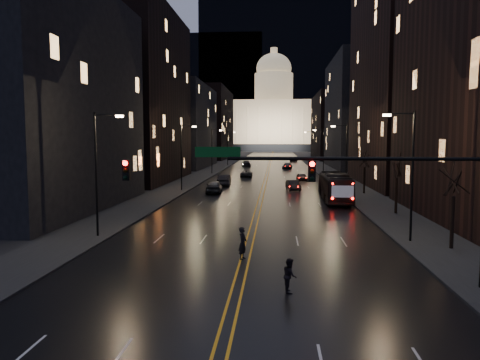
% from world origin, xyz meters
% --- Properties ---
extents(ground, '(900.00, 900.00, 0.00)m').
position_xyz_m(ground, '(0.00, 0.00, 0.00)').
color(ground, black).
rests_on(ground, ground).
extents(road, '(20.00, 320.00, 0.02)m').
position_xyz_m(road, '(0.00, 130.00, 0.01)').
color(road, black).
rests_on(road, ground).
extents(sidewalk_left, '(8.00, 320.00, 0.16)m').
position_xyz_m(sidewalk_left, '(-14.00, 130.00, 0.08)').
color(sidewalk_left, black).
rests_on(sidewalk_left, ground).
extents(sidewalk_right, '(8.00, 320.00, 0.16)m').
position_xyz_m(sidewalk_right, '(14.00, 130.00, 0.08)').
color(sidewalk_right, black).
rests_on(sidewalk_right, ground).
extents(center_line, '(0.62, 320.00, 0.01)m').
position_xyz_m(center_line, '(0.00, 130.00, 0.03)').
color(center_line, orange).
rests_on(center_line, road).
extents(building_left_near, '(12.00, 28.00, 22.00)m').
position_xyz_m(building_left_near, '(-21.00, 22.00, 11.00)').
color(building_left_near, black).
rests_on(building_left_near, ground).
extents(building_left_mid, '(12.00, 30.00, 28.00)m').
position_xyz_m(building_left_mid, '(-21.00, 54.00, 14.00)').
color(building_left_mid, black).
rests_on(building_left_mid, ground).
extents(building_left_far, '(12.00, 34.00, 20.00)m').
position_xyz_m(building_left_far, '(-21.00, 92.00, 10.00)').
color(building_left_far, black).
rests_on(building_left_far, ground).
extents(building_left_dist, '(12.00, 40.00, 24.00)m').
position_xyz_m(building_left_dist, '(-21.00, 140.00, 12.00)').
color(building_left_dist, black).
rests_on(building_left_dist, ground).
extents(building_right_tall, '(12.00, 30.00, 38.00)m').
position_xyz_m(building_right_tall, '(21.00, 50.00, 19.00)').
color(building_right_tall, black).
rests_on(building_right_tall, ground).
extents(building_right_mid, '(12.00, 34.00, 26.00)m').
position_xyz_m(building_right_mid, '(21.00, 92.00, 13.00)').
color(building_right_mid, black).
rests_on(building_right_mid, ground).
extents(building_right_dist, '(12.00, 40.00, 22.00)m').
position_xyz_m(building_right_dist, '(21.00, 140.00, 11.00)').
color(building_right_dist, black).
rests_on(building_right_dist, ground).
extents(mountain_ridge, '(520.00, 60.00, 130.00)m').
position_xyz_m(mountain_ridge, '(40.00, 380.00, 65.00)').
color(mountain_ridge, black).
rests_on(mountain_ridge, ground).
extents(capitol, '(90.00, 50.00, 58.50)m').
position_xyz_m(capitol, '(0.00, 250.00, 17.15)').
color(capitol, black).
rests_on(capitol, ground).
extents(traffic_signal, '(17.29, 0.45, 7.00)m').
position_xyz_m(traffic_signal, '(5.91, -0.00, 5.10)').
color(traffic_signal, black).
rests_on(traffic_signal, ground).
extents(streetlamp_right_near, '(2.13, 0.25, 9.00)m').
position_xyz_m(streetlamp_right_near, '(10.81, 10.00, 5.08)').
color(streetlamp_right_near, black).
rests_on(streetlamp_right_near, ground).
extents(streetlamp_left_near, '(2.13, 0.25, 9.00)m').
position_xyz_m(streetlamp_left_near, '(-10.81, 10.00, 5.08)').
color(streetlamp_left_near, black).
rests_on(streetlamp_left_near, ground).
extents(streetlamp_right_mid, '(2.13, 0.25, 9.00)m').
position_xyz_m(streetlamp_right_mid, '(10.81, 40.00, 5.08)').
color(streetlamp_right_mid, black).
rests_on(streetlamp_right_mid, ground).
extents(streetlamp_left_mid, '(2.13, 0.25, 9.00)m').
position_xyz_m(streetlamp_left_mid, '(-10.81, 40.00, 5.08)').
color(streetlamp_left_mid, black).
rests_on(streetlamp_left_mid, ground).
extents(streetlamp_right_far, '(2.13, 0.25, 9.00)m').
position_xyz_m(streetlamp_right_far, '(10.81, 70.00, 5.08)').
color(streetlamp_right_far, black).
rests_on(streetlamp_right_far, ground).
extents(streetlamp_left_far, '(2.13, 0.25, 9.00)m').
position_xyz_m(streetlamp_left_far, '(-10.81, 70.00, 5.08)').
color(streetlamp_left_far, black).
rests_on(streetlamp_left_far, ground).
extents(streetlamp_right_dist, '(2.13, 0.25, 9.00)m').
position_xyz_m(streetlamp_right_dist, '(10.81, 100.00, 5.08)').
color(streetlamp_right_dist, black).
rests_on(streetlamp_right_dist, ground).
extents(streetlamp_left_dist, '(2.13, 0.25, 9.00)m').
position_xyz_m(streetlamp_left_dist, '(-10.81, 100.00, 5.08)').
color(streetlamp_left_dist, black).
rests_on(streetlamp_left_dist, ground).
extents(tree_right_near, '(2.40, 2.40, 6.65)m').
position_xyz_m(tree_right_near, '(13.00, 8.00, 4.53)').
color(tree_right_near, black).
rests_on(tree_right_near, ground).
extents(tree_right_mid, '(2.40, 2.40, 6.65)m').
position_xyz_m(tree_right_mid, '(13.00, 22.00, 4.53)').
color(tree_right_mid, black).
rests_on(tree_right_mid, ground).
extents(tree_right_far, '(2.40, 2.40, 6.65)m').
position_xyz_m(tree_right_far, '(13.00, 38.00, 4.53)').
color(tree_right_far, black).
rests_on(tree_right_far, ground).
extents(bus, '(2.82, 11.63, 3.23)m').
position_xyz_m(bus, '(8.50, 31.14, 1.62)').
color(bus, black).
rests_on(bus, ground).
extents(oncoming_car_a, '(2.40, 5.17, 1.71)m').
position_xyz_m(oncoming_car_a, '(-6.31, 38.01, 0.86)').
color(oncoming_car_a, black).
rests_on(oncoming_car_a, ground).
extents(oncoming_car_b, '(1.94, 5.13, 1.67)m').
position_xyz_m(oncoming_car_b, '(-6.00, 47.29, 0.84)').
color(oncoming_car_b, black).
rests_on(oncoming_car_b, ground).
extents(oncoming_car_c, '(2.18, 4.61, 1.27)m').
position_xyz_m(oncoming_car_c, '(-3.72, 64.05, 0.64)').
color(oncoming_car_c, black).
rests_on(oncoming_car_c, ground).
extents(oncoming_car_d, '(2.80, 5.43, 1.51)m').
position_xyz_m(oncoming_car_d, '(-5.83, 95.34, 0.75)').
color(oncoming_car_d, black).
rests_on(oncoming_car_d, ground).
extents(receding_car_a, '(2.08, 4.47, 1.42)m').
position_xyz_m(receding_car_a, '(4.14, 41.88, 0.71)').
color(receding_car_a, black).
rests_on(receding_car_a, ground).
extents(receding_car_b, '(1.96, 4.16, 1.38)m').
position_xyz_m(receding_car_b, '(6.09, 55.92, 0.69)').
color(receding_car_b, black).
rests_on(receding_car_b, ground).
extents(receding_car_c, '(2.59, 5.10, 1.42)m').
position_xyz_m(receding_car_c, '(4.34, 86.66, 0.71)').
color(receding_car_c, black).
rests_on(receding_car_c, ground).
extents(receding_car_d, '(2.55, 4.76, 1.27)m').
position_xyz_m(receding_car_d, '(7.05, 120.55, 0.64)').
color(receding_car_d, black).
rests_on(receding_car_d, ground).
extents(pedestrian_a, '(0.64, 0.81, 1.94)m').
position_xyz_m(pedestrian_a, '(-0.14, 4.79, 0.97)').
color(pedestrian_a, black).
rests_on(pedestrian_a, ground).
extents(pedestrian_b, '(0.49, 0.81, 1.61)m').
position_xyz_m(pedestrian_b, '(2.47, -0.95, 0.80)').
color(pedestrian_b, black).
rests_on(pedestrian_b, ground).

